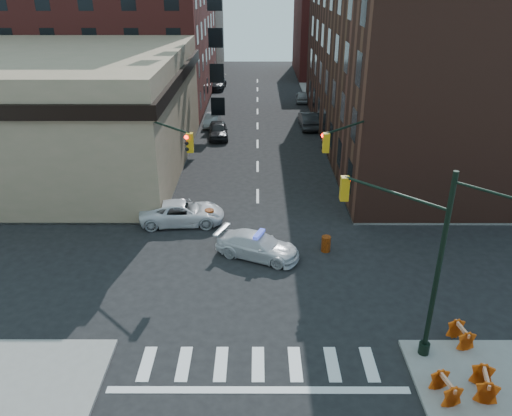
{
  "coord_description": "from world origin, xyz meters",
  "views": [
    {
      "loc": [
        -0.05,
        -22.33,
        14.28
      ],
      "look_at": [
        -0.1,
        3.35,
        2.2
      ],
      "focal_mm": 35.0,
      "sensor_mm": 36.0,
      "label": 1
    }
  ],
  "objects_px": {
    "parked_car_wnear": "(218,130)",
    "barricade_nw_a": "(155,212)",
    "police_car": "(258,246)",
    "barrel_bank": "(210,217)",
    "pedestrian_b": "(135,187)",
    "barricade_se_a": "(461,335)",
    "pedestrian_a": "(128,197)",
    "barrel_road": "(326,244)",
    "parked_car_enear": "(309,120)",
    "parked_car_wfar": "(212,120)",
    "pickup": "(182,213)"
  },
  "relations": [
    {
      "from": "barrel_road",
      "to": "barricade_se_a",
      "type": "xyz_separation_m",
      "value": [
        4.65,
        -7.99,
        0.12
      ]
    },
    {
      "from": "parked_car_wnear",
      "to": "pedestrian_b",
      "type": "bearing_deg",
      "value": -112.79
    },
    {
      "from": "parked_car_wfar",
      "to": "barrel_road",
      "type": "height_order",
      "value": "parked_car_wfar"
    },
    {
      "from": "parked_car_wnear",
      "to": "barrel_road",
      "type": "distance_m",
      "value": 22.95
    },
    {
      "from": "pickup",
      "to": "barrel_bank",
      "type": "height_order",
      "value": "pickup"
    },
    {
      "from": "barricade_se_a",
      "to": "pickup",
      "type": "bearing_deg",
      "value": 39.77
    },
    {
      "from": "parked_car_enear",
      "to": "barrel_bank",
      "type": "height_order",
      "value": "parked_car_enear"
    },
    {
      "from": "pedestrian_a",
      "to": "pedestrian_b",
      "type": "height_order",
      "value": "pedestrian_b"
    },
    {
      "from": "barricade_se_a",
      "to": "barrel_bank",
      "type": "bearing_deg",
      "value": 36.31
    },
    {
      "from": "pedestrian_b",
      "to": "barricade_nw_a",
      "type": "bearing_deg",
      "value": -69.01
    },
    {
      "from": "police_car",
      "to": "parked_car_enear",
      "type": "height_order",
      "value": "parked_car_enear"
    },
    {
      "from": "parked_car_enear",
      "to": "barrel_road",
      "type": "height_order",
      "value": "parked_car_enear"
    },
    {
      "from": "parked_car_wnear",
      "to": "parked_car_enear",
      "type": "relative_size",
      "value": 0.89
    },
    {
      "from": "parked_car_wnear",
      "to": "barricade_nw_a",
      "type": "bearing_deg",
      "value": -104.08
    },
    {
      "from": "barrel_road",
      "to": "parked_car_wnear",
      "type": "bearing_deg",
      "value": 109.41
    },
    {
      "from": "parked_car_enear",
      "to": "barrel_road",
      "type": "xyz_separation_m",
      "value": [
        -1.37,
        -25.12,
        -0.36
      ]
    },
    {
      "from": "pedestrian_b",
      "to": "barricade_se_a",
      "type": "height_order",
      "value": "pedestrian_b"
    },
    {
      "from": "parked_car_wnear",
      "to": "barrel_bank",
      "type": "relative_size",
      "value": 4.34
    },
    {
      "from": "barrel_bank",
      "to": "pickup",
      "type": "bearing_deg",
      "value": 173.35
    },
    {
      "from": "parked_car_wnear",
      "to": "barrel_bank",
      "type": "distance_m",
      "value": 18.35
    },
    {
      "from": "pedestrian_a",
      "to": "barricade_nw_a",
      "type": "relative_size",
      "value": 1.53
    },
    {
      "from": "pedestrian_b",
      "to": "barrel_road",
      "type": "xyz_separation_m",
      "value": [
        12.28,
        -6.81,
        -0.59
      ]
    },
    {
      "from": "pedestrian_a",
      "to": "pedestrian_b",
      "type": "xyz_separation_m",
      "value": [
        0.09,
        1.55,
        0.03
      ]
    },
    {
      "from": "pedestrian_b",
      "to": "parked_car_wfar",
      "type": "bearing_deg",
      "value": 66.6
    },
    {
      "from": "police_car",
      "to": "barricade_se_a",
      "type": "distance_m",
      "value": 11.27
    },
    {
      "from": "parked_car_enear",
      "to": "pedestrian_b",
      "type": "distance_m",
      "value": 22.85
    },
    {
      "from": "barricade_nw_a",
      "to": "pedestrian_b",
      "type": "bearing_deg",
      "value": 111.5
    },
    {
      "from": "pickup",
      "to": "barricade_nw_a",
      "type": "xyz_separation_m",
      "value": [
        -1.77,
        0.34,
        -0.15
      ]
    },
    {
      "from": "barrel_road",
      "to": "parked_car_wfar",
      "type": "bearing_deg",
      "value": 108.31
    },
    {
      "from": "barrel_bank",
      "to": "pedestrian_a",
      "type": "bearing_deg",
      "value": 160.48
    },
    {
      "from": "barrel_road",
      "to": "barricade_se_a",
      "type": "height_order",
      "value": "barricade_se_a"
    },
    {
      "from": "barrel_road",
      "to": "barricade_nw_a",
      "type": "height_order",
      "value": "barricade_nw_a"
    },
    {
      "from": "parked_car_wnear",
      "to": "pickup",
      "type": "bearing_deg",
      "value": -98.38
    },
    {
      "from": "barrel_bank",
      "to": "barricade_se_a",
      "type": "height_order",
      "value": "barrel_bank"
    },
    {
      "from": "parked_car_wnear",
      "to": "barricade_nw_a",
      "type": "relative_size",
      "value": 3.9
    },
    {
      "from": "pickup",
      "to": "pedestrian_a",
      "type": "xyz_separation_m",
      "value": [
        -3.79,
        1.75,
        0.29
      ]
    },
    {
      "from": "barricade_se_a",
      "to": "police_car",
      "type": "bearing_deg",
      "value": 39.85
    },
    {
      "from": "parked_car_wfar",
      "to": "barricade_se_a",
      "type": "xyz_separation_m",
      "value": [
        13.16,
        -33.72,
        -0.06
      ]
    },
    {
      "from": "police_car",
      "to": "pedestrian_a",
      "type": "distance_m",
      "value": 10.34
    },
    {
      "from": "police_car",
      "to": "barrel_bank",
      "type": "height_order",
      "value": "police_car"
    },
    {
      "from": "pickup",
      "to": "barrel_bank",
      "type": "xyz_separation_m",
      "value": [
        1.72,
        -0.2,
        -0.22
      ]
    },
    {
      "from": "pedestrian_b",
      "to": "barrel_bank",
      "type": "relative_size",
      "value": 1.76
    },
    {
      "from": "parked_car_wnear",
      "to": "barricade_se_a",
      "type": "bearing_deg",
      "value": -72.87
    },
    {
      "from": "pickup",
      "to": "pedestrian_b",
      "type": "xyz_separation_m",
      "value": [
        -3.7,
        3.3,
        0.32
      ]
    },
    {
      "from": "pedestrian_a",
      "to": "pedestrian_b",
      "type": "relative_size",
      "value": 0.97
    },
    {
      "from": "barricade_nw_a",
      "to": "barrel_bank",
      "type": "bearing_deg",
      "value": -20.48
    },
    {
      "from": "police_car",
      "to": "barricade_se_a",
      "type": "xyz_separation_m",
      "value": [
        8.51,
        -7.38,
        -0.11
      ]
    },
    {
      "from": "parked_car_wfar",
      "to": "barricade_se_a",
      "type": "bearing_deg",
      "value": -63.12
    },
    {
      "from": "parked_car_wfar",
      "to": "pickup",
      "type": "bearing_deg",
      "value": -84.62
    },
    {
      "from": "pickup",
      "to": "barrel_road",
      "type": "distance_m",
      "value": 9.28
    }
  ]
}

